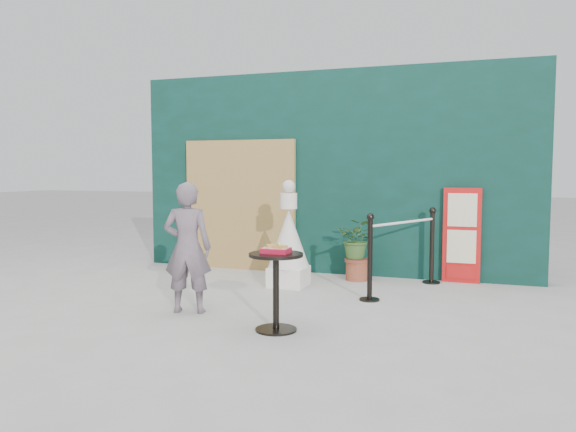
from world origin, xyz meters
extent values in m
plane|color=#ADAAA5|center=(0.00, 0.00, 0.00)|extent=(60.00, 60.00, 0.00)
cube|color=#0A2E22|center=(0.00, 3.15, 1.50)|extent=(6.00, 0.30, 3.00)
cube|color=tan|center=(-1.40, 2.94, 1.00)|extent=(1.80, 0.08, 2.00)
imported|color=slate|center=(-0.83, 0.29, 0.71)|extent=(0.59, 0.46, 1.41)
cube|color=red|center=(1.90, 2.96, 0.65)|extent=(0.50, 0.06, 1.30)
cube|color=beige|center=(1.90, 2.92, 1.00)|extent=(0.38, 0.02, 0.45)
cube|color=beige|center=(1.90, 2.92, 0.50)|extent=(0.38, 0.02, 0.45)
cube|color=red|center=(1.90, 2.92, 0.15)|extent=(0.38, 0.02, 0.18)
cube|color=white|center=(-0.25, 1.95, 0.13)|extent=(0.47, 0.47, 0.26)
cone|color=silver|center=(-0.25, 1.95, 0.64)|extent=(0.55, 0.55, 0.77)
cylinder|color=white|center=(-0.25, 1.95, 1.13)|extent=(0.22, 0.22, 0.21)
sphere|color=silver|center=(-0.25, 1.95, 1.32)|extent=(0.17, 0.17, 0.17)
cylinder|color=black|center=(0.32, -0.05, 0.01)|extent=(0.40, 0.40, 0.02)
cylinder|color=black|center=(0.32, -0.05, 0.36)|extent=(0.06, 0.06, 0.72)
cylinder|color=black|center=(0.32, -0.05, 0.73)|extent=(0.52, 0.52, 0.03)
cube|color=#B7132F|center=(0.32, -0.05, 0.78)|extent=(0.26, 0.19, 0.05)
cube|color=red|center=(0.32, -0.05, 0.80)|extent=(0.24, 0.17, 0.00)
cube|color=gold|center=(0.28, -0.04, 0.82)|extent=(0.15, 0.14, 0.02)
cube|color=#DCB650|center=(0.37, -0.07, 0.82)|extent=(0.13, 0.13, 0.02)
cone|color=#EEEF3E|center=(0.34, 0.00, 0.83)|extent=(0.06, 0.06, 0.06)
cylinder|color=#985031|center=(0.52, 2.64, 0.13)|extent=(0.31, 0.31, 0.26)
cylinder|color=brown|center=(0.52, 2.64, 0.28)|extent=(0.34, 0.34, 0.04)
imported|color=#355826|center=(0.52, 2.64, 0.58)|extent=(0.51, 0.44, 0.57)
cylinder|color=black|center=(0.92, 1.49, 0.01)|extent=(0.24, 0.24, 0.02)
cylinder|color=black|center=(0.92, 1.49, 0.48)|extent=(0.06, 0.06, 0.96)
sphere|color=black|center=(0.92, 1.49, 0.99)|extent=(0.09, 0.09, 0.09)
cylinder|color=black|center=(1.52, 2.79, 0.01)|extent=(0.24, 0.24, 0.02)
cylinder|color=black|center=(1.52, 2.79, 0.48)|extent=(0.06, 0.06, 0.96)
sphere|color=black|center=(1.52, 2.79, 0.99)|extent=(0.09, 0.09, 0.09)
cylinder|color=white|center=(1.22, 2.14, 0.88)|extent=(0.63, 1.31, 0.03)
camera|label=1|loc=(2.16, -5.00, 1.53)|focal=35.00mm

